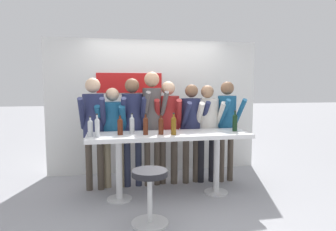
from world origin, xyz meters
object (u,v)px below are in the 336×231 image
person_right (192,122)px  wine_bottle_7 (90,127)px  person_rightmost (227,119)px  bar_stool (150,188)px  person_far_right (207,123)px  wine_bottle_3 (235,122)px  wine_bottle_1 (97,127)px  wine_bottle_5 (132,124)px  person_left (113,127)px  wine_bottle_0 (174,125)px  wine_bottle_4 (120,126)px  wine_bottle_2 (146,125)px  wine_bottle_6 (161,125)px  person_center_right (168,121)px  person_center_left (133,119)px  person_center (152,114)px  person_far_left (94,120)px  tasting_table (169,142)px

person_right → wine_bottle_7: bearing=-165.8°
person_rightmost → bar_stool: bearing=-145.1°
person_far_right → wine_bottle_3: 0.60m
wine_bottle_1 → person_far_right: bearing=20.9°
bar_stool → wine_bottle_5: bearing=98.6°
person_left → wine_bottle_0: size_ratio=5.15×
wine_bottle_7 → person_right: bearing=21.7°
wine_bottle_3 → wine_bottle_5: size_ratio=1.07×
wine_bottle_4 → wine_bottle_0: bearing=-10.8°
person_rightmost → wine_bottle_2: (-1.45, -0.57, 0.01)m
person_far_right → wine_bottle_1: (-1.77, -0.67, 0.08)m
bar_stool → person_far_right: person_far_right is taller
person_left → wine_bottle_6: bearing=-34.8°
bar_stool → person_center_right: (0.49, 1.39, 0.62)m
person_center_left → wine_bottle_0: bearing=-54.0°
person_center_left → wine_bottle_4: bearing=-112.4°
person_center → wine_bottle_6: size_ratio=6.39×
person_center_left → person_left: bearing=177.1°
wine_bottle_2 → person_center: bearing=73.4°
person_center_left → person_center: bearing=-4.4°
person_center_left → wine_bottle_2: (0.14, -0.61, -0.01)m
person_far_left → wine_bottle_1: person_far_left is taller
person_center_right → wine_bottle_7: bearing=-140.1°
tasting_table → person_center_left: person_center_left is taller
tasting_table → person_left: person_left is taller
person_center_left → person_far_right: size_ratio=1.07×
person_center_left → person_rightmost: size_ratio=1.03×
bar_stool → wine_bottle_5: wine_bottle_5 is taller
bar_stool → wine_bottle_0: size_ratio=2.11×
person_center_right → person_right: (0.39, -0.01, -0.03)m
person_left → wine_bottle_5: bearing=-52.2°
person_center_left → wine_bottle_2: size_ratio=5.75×
bar_stool → person_far_left: (-0.70, 1.31, 0.67)m
person_center → wine_bottle_0: person_center is taller
wine_bottle_2 → wine_bottle_4: bearing=170.0°
person_far_left → person_far_right: (1.85, 0.05, -0.09)m
bar_stool → person_far_right: (1.15, 1.37, 0.57)m
wine_bottle_0 → person_center: bearing=107.3°
wine_bottle_2 → wine_bottle_7: size_ratio=1.09×
person_left → person_rightmost: 1.90m
person_far_left → wine_bottle_6: 1.11m
tasting_table → wine_bottle_2: (-0.35, -0.07, 0.27)m
person_far_left → wine_bottle_5: (0.56, -0.42, -0.02)m
person_right → wine_bottle_3: size_ratio=5.22×
bar_stool → wine_bottle_2: (0.04, 0.76, 0.65)m
bar_stool → person_right: 1.74m
person_right → person_far_right: size_ratio=1.01×
person_far_left → wine_bottle_3: size_ratio=5.53×
person_center → person_right: 0.68m
person_far_left → wine_bottle_0: 1.29m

